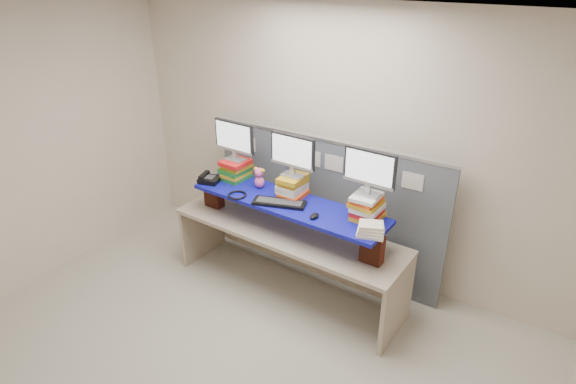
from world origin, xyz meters
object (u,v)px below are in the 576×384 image
Objects in this scene: monitor_left at (234,138)px; keyboard at (279,203)px; monitor_right at (369,170)px; monitor_center at (293,153)px; desk at (288,242)px; blue_board at (288,203)px; desk_phone at (209,179)px.

monitor_left is 0.86m from keyboard.
monitor_right is 0.90× the size of keyboard.
monitor_center reaches higher than monitor_left.
blue_board is (-0.00, 0.00, 0.43)m from desk.
monitor_right is at bearing 8.87° from desk.
monitor_right reaches higher than monitor_left.
monitor_center is (-0.02, 0.12, 0.47)m from blue_board.
blue_board is at bearing -75.90° from monitor_center.
monitor_left is 0.71m from monitor_center.
keyboard is (-0.04, -0.09, 0.03)m from blue_board.
desk is 10.03× the size of desk_phone.
keyboard reaches higher than desk.
monitor_right reaches higher than desk.
keyboard is 0.89m from desk_phone.
desk is 1.05m from desk_phone.
desk_phone reaches higher than desk.
monitor_left reaches higher than desk.
blue_board is at bearing -177.18° from desk.
monitor_right is at bearing 0.00° from monitor_center.
monitor_right is (0.76, 0.08, 0.49)m from blue_board.
monitor_right reaches higher than monitor_center.
monitor_center is 1.00× the size of monitor_right.
blue_board is at bearing 48.62° from keyboard.
blue_board is 0.48m from monitor_center.
keyboard is at bearing -110.68° from blue_board.
monitor_right reaches higher than desk_phone.
monitor_right is at bearing 8.87° from blue_board.
blue_board is 4.20× the size of monitor_center.
blue_board reaches higher than desk.
keyboard is at bearing -165.10° from monitor_right.
desk_phone is (-0.19, -0.21, -0.41)m from monitor_left.
monitor_center is at bearing 0.00° from monitor_left.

